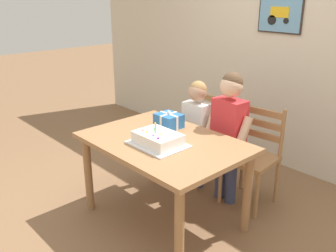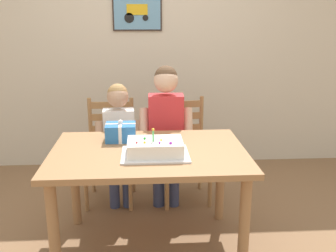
{
  "view_description": "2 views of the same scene",
  "coord_description": "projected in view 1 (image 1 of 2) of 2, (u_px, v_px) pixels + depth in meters",
  "views": [
    {
      "loc": [
        2.07,
        -1.86,
        1.9
      ],
      "look_at": [
        -0.01,
        0.06,
        0.86
      ],
      "focal_mm": 39.35,
      "sensor_mm": 36.0,
      "label": 1
    },
    {
      "loc": [
        -0.03,
        -2.54,
        1.64
      ],
      "look_at": [
        0.14,
        0.1,
        0.89
      ],
      "focal_mm": 42.07,
      "sensor_mm": 36.0,
      "label": 2
    }
  ],
  "objects": [
    {
      "name": "ground_plane",
      "position": [
        164.0,
        218.0,
        3.27
      ],
      "size": [
        20.0,
        20.0,
        0.0
      ],
      "primitive_type": "plane",
      "color": "#846042"
    },
    {
      "name": "back_wall",
      "position": [
        285.0,
        50.0,
        3.94
      ],
      "size": [
        6.4,
        0.11,
        2.6
      ],
      "color": "beige",
      "rests_on": "ground"
    },
    {
      "name": "dining_table",
      "position": [
        164.0,
        152.0,
        3.04
      ],
      "size": [
        1.33,
        0.93,
        0.75
      ],
      "color": "#9E7047",
      "rests_on": "ground"
    },
    {
      "name": "birthday_cake",
      "position": [
        158.0,
        139.0,
        2.9
      ],
      "size": [
        0.44,
        0.34,
        0.19
      ],
      "color": "silver",
      "rests_on": "dining_table"
    },
    {
      "name": "gift_box_red_large",
      "position": [
        169.0,
        121.0,
        3.28
      ],
      "size": [
        0.22,
        0.19,
        0.16
      ],
      "color": "#286BB7",
      "rests_on": "dining_table"
    },
    {
      "name": "chair_left",
      "position": [
        200.0,
        136.0,
        3.85
      ],
      "size": [
        0.44,
        0.44,
        0.92
      ],
      "color": "#A87A4C",
      "rests_on": "ground"
    },
    {
      "name": "chair_right",
      "position": [
        253.0,
        156.0,
        3.4
      ],
      "size": [
        0.46,
        0.46,
        0.92
      ],
      "color": "#A87A4C",
      "rests_on": "ground"
    },
    {
      "name": "child_older",
      "position": [
        229.0,
        126.0,
        3.31
      ],
      "size": [
        0.45,
        0.26,
        1.24
      ],
      "color": "#38426B",
      "rests_on": "ground"
    },
    {
      "name": "child_younger",
      "position": [
        196.0,
        124.0,
        3.61
      ],
      "size": [
        0.41,
        0.24,
        1.1
      ],
      "color": "#38426B",
      "rests_on": "ground"
    }
  ]
}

